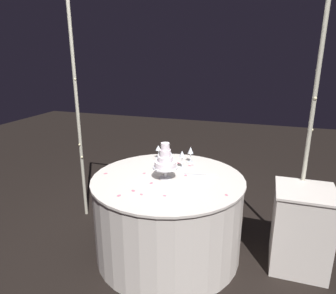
% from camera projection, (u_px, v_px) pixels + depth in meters
% --- Properties ---
extents(ground_plane, '(12.00, 12.00, 0.00)m').
position_uv_depth(ground_plane, '(168.00, 251.00, 2.91)').
color(ground_plane, black).
extents(decorative_arch, '(2.34, 0.06, 2.47)m').
position_uv_depth(decorative_arch, '(181.00, 77.00, 2.78)').
color(decorative_arch, '#B7B29E').
rests_on(decorative_arch, ground).
extents(main_table, '(1.36, 1.36, 0.76)m').
position_uv_depth(main_table, '(168.00, 216.00, 2.80)').
color(main_table, silver).
rests_on(main_table, ground).
extents(side_table, '(0.48, 0.48, 0.74)m').
position_uv_depth(side_table, '(301.00, 229.00, 2.61)').
color(side_table, silver).
rests_on(side_table, ground).
extents(tiered_cake, '(0.22, 0.22, 0.33)m').
position_uv_depth(tiered_cake, '(165.00, 161.00, 2.63)').
color(tiered_cake, silver).
rests_on(tiered_cake, main_table).
extents(wine_glass_0, '(0.06, 0.06, 0.16)m').
position_uv_depth(wine_glass_0, '(191.00, 151.00, 3.05)').
color(wine_glass_0, silver).
rests_on(wine_glass_0, main_table).
extents(wine_glass_1, '(0.06, 0.06, 0.16)m').
position_uv_depth(wine_glass_1, '(169.00, 153.00, 2.97)').
color(wine_glass_1, silver).
rests_on(wine_glass_1, main_table).
extents(wine_glass_2, '(0.06, 0.06, 0.14)m').
position_uv_depth(wine_glass_2, '(158.00, 149.00, 3.16)').
color(wine_glass_2, silver).
rests_on(wine_glass_2, main_table).
extents(wine_glass_3, '(0.06, 0.06, 0.17)m').
position_uv_depth(wine_glass_3, '(182.00, 155.00, 2.89)').
color(wine_glass_3, silver).
rests_on(wine_glass_3, main_table).
extents(cake_knife, '(0.29, 0.07, 0.01)m').
position_uv_depth(cake_knife, '(202.00, 175.00, 2.74)').
color(cake_knife, silver).
rests_on(cake_knife, main_table).
extents(rose_petal_0, '(0.03, 0.02, 0.00)m').
position_uv_depth(rose_petal_0, '(192.00, 165.00, 2.99)').
color(rose_petal_0, '#EA6B84').
rests_on(rose_petal_0, main_table).
extents(rose_petal_1, '(0.05, 0.04, 0.00)m').
position_uv_depth(rose_petal_1, '(106.00, 174.00, 2.78)').
color(rose_petal_1, '#EA6B84').
rests_on(rose_petal_1, main_table).
extents(rose_petal_2, '(0.04, 0.03, 0.00)m').
position_uv_depth(rose_petal_2, '(141.00, 194.00, 2.36)').
color(rose_petal_2, '#EA6B84').
rests_on(rose_petal_2, main_table).
extents(rose_petal_3, '(0.04, 0.05, 0.00)m').
position_uv_depth(rose_petal_3, '(119.00, 196.00, 2.34)').
color(rose_petal_3, '#EA6B84').
rests_on(rose_petal_3, main_table).
extents(rose_petal_4, '(0.03, 0.03, 0.00)m').
position_uv_depth(rose_petal_4, '(186.00, 175.00, 2.73)').
color(rose_petal_4, '#EA6B84').
rests_on(rose_petal_4, main_table).
extents(rose_petal_5, '(0.05, 0.04, 0.00)m').
position_uv_depth(rose_petal_5, '(133.00, 191.00, 2.43)').
color(rose_petal_5, '#EA6B84').
rests_on(rose_petal_5, main_table).
extents(rose_petal_6, '(0.04, 0.03, 0.00)m').
position_uv_depth(rose_petal_6, '(164.00, 196.00, 2.34)').
color(rose_petal_6, '#EA6B84').
rests_on(rose_petal_6, main_table).
extents(rose_petal_7, '(0.04, 0.04, 0.00)m').
position_uv_depth(rose_petal_7, '(178.00, 163.00, 3.05)').
color(rose_petal_7, '#EA6B84').
rests_on(rose_petal_7, main_table).
extents(rose_petal_8, '(0.03, 0.04, 0.00)m').
position_uv_depth(rose_petal_8, '(144.00, 173.00, 2.78)').
color(rose_petal_8, '#EA6B84').
rests_on(rose_petal_8, main_table).
extents(rose_petal_9, '(0.04, 0.04, 0.00)m').
position_uv_depth(rose_petal_9, '(171.00, 157.00, 3.21)').
color(rose_petal_9, '#EA6B84').
rests_on(rose_petal_9, main_table).
extents(rose_petal_10, '(0.04, 0.04, 0.00)m').
position_uv_depth(rose_petal_10, '(190.00, 166.00, 2.98)').
color(rose_petal_10, '#EA6B84').
rests_on(rose_petal_10, main_table).
extents(rose_petal_11, '(0.04, 0.04, 0.00)m').
position_uv_depth(rose_petal_11, '(226.00, 195.00, 2.35)').
color(rose_petal_11, '#EA6B84').
rests_on(rose_petal_11, main_table).
extents(rose_petal_12, '(0.03, 0.04, 0.00)m').
position_uv_depth(rose_petal_12, '(151.00, 183.00, 2.57)').
color(rose_petal_12, '#EA6B84').
rests_on(rose_petal_12, main_table).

